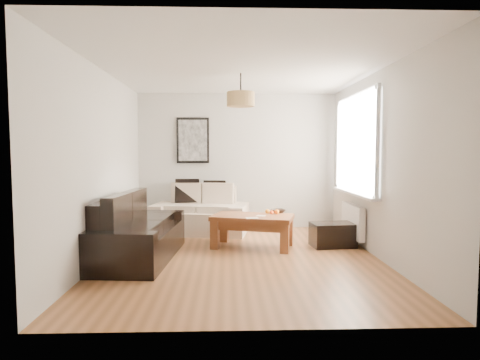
{
  "coord_description": "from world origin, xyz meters",
  "views": [
    {
      "loc": [
        -0.2,
        -5.43,
        1.47
      ],
      "look_at": [
        0.0,
        0.6,
        1.05
      ],
      "focal_mm": 29.65,
      "sensor_mm": 36.0,
      "label": 1
    }
  ],
  "objects_px": {
    "sofa_leather": "(138,229)",
    "ottoman": "(333,235)",
    "loveseat_cream": "(201,210)",
    "coffee_table": "(253,231)"
  },
  "relations": [
    {
      "from": "coffee_table",
      "to": "ottoman",
      "type": "xyz_separation_m",
      "value": [
        1.25,
        -0.01,
        -0.06
      ]
    },
    {
      "from": "loveseat_cream",
      "to": "coffee_table",
      "type": "bearing_deg",
      "value": -42.01
    },
    {
      "from": "sofa_leather",
      "to": "loveseat_cream",
      "type": "bearing_deg",
      "value": -18.74
    },
    {
      "from": "loveseat_cream",
      "to": "coffee_table",
      "type": "relative_size",
      "value": 1.37
    },
    {
      "from": "sofa_leather",
      "to": "coffee_table",
      "type": "relative_size",
      "value": 1.57
    },
    {
      "from": "loveseat_cream",
      "to": "sofa_leather",
      "type": "relative_size",
      "value": 0.87
    },
    {
      "from": "sofa_leather",
      "to": "ottoman",
      "type": "distance_m",
      "value": 2.95
    },
    {
      "from": "sofa_leather",
      "to": "ottoman",
      "type": "relative_size",
      "value": 2.95
    },
    {
      "from": "coffee_table",
      "to": "ottoman",
      "type": "bearing_deg",
      "value": -0.35
    },
    {
      "from": "loveseat_cream",
      "to": "coffee_table",
      "type": "distance_m",
      "value": 1.45
    }
  ]
}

